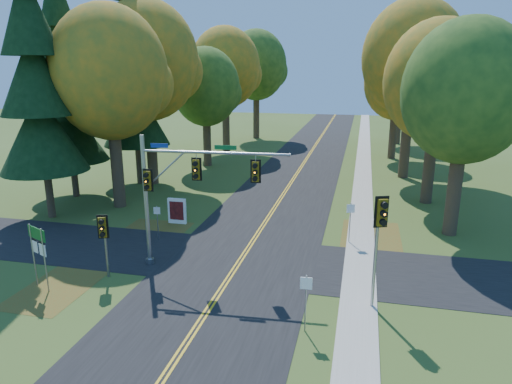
% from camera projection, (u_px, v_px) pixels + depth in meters
% --- Properties ---
extents(ground, '(160.00, 160.00, 0.00)m').
position_uv_depth(ground, '(230.00, 276.00, 22.49)').
color(ground, '#3C501C').
rests_on(ground, ground).
extents(road_main, '(8.00, 160.00, 0.02)m').
position_uv_depth(road_main, '(230.00, 276.00, 22.49)').
color(road_main, black).
rests_on(road_main, ground).
extents(road_cross, '(60.00, 6.00, 0.02)m').
position_uv_depth(road_cross, '(241.00, 260.00, 24.37)').
color(road_cross, black).
rests_on(road_cross, ground).
extents(centerline_left, '(0.10, 160.00, 0.01)m').
position_uv_depth(centerline_left, '(228.00, 275.00, 22.51)').
color(centerline_left, gold).
rests_on(centerline_left, road_main).
extents(centerline_right, '(0.10, 160.00, 0.01)m').
position_uv_depth(centerline_right, '(232.00, 276.00, 22.46)').
color(centerline_right, gold).
rests_on(centerline_right, road_main).
extents(sidewalk_east, '(1.60, 160.00, 0.06)m').
position_uv_depth(sidewalk_east, '(359.00, 289.00, 21.12)').
color(sidewalk_east, '#9E998E').
rests_on(sidewalk_east, ground).
extents(leaf_patch_w_near, '(4.00, 6.00, 0.00)m').
position_uv_depth(leaf_patch_w_near, '(146.00, 236.00, 27.68)').
color(leaf_patch_w_near, brown).
rests_on(leaf_patch_w_near, ground).
extents(leaf_patch_e, '(3.50, 8.00, 0.00)m').
position_uv_depth(leaf_patch_e, '(371.00, 243.00, 26.62)').
color(leaf_patch_e, brown).
rests_on(leaf_patch_e, ground).
extents(leaf_patch_w_far, '(3.00, 5.00, 0.00)m').
position_uv_depth(leaf_patch_w_far, '(59.00, 287.00, 21.33)').
color(leaf_patch_w_far, brown).
rests_on(leaf_patch_w_far, ground).
extents(tree_w_a, '(8.00, 8.00, 14.15)m').
position_uv_depth(tree_w_a, '(111.00, 74.00, 31.22)').
color(tree_w_a, '#38281C').
rests_on(tree_w_a, ground).
extents(tree_e_a, '(7.20, 7.20, 12.73)m').
position_uv_depth(tree_e_a, '(467.00, 93.00, 25.90)').
color(tree_e_a, '#38281C').
rests_on(tree_e_a, ground).
extents(tree_w_b, '(8.60, 8.60, 15.38)m').
position_uv_depth(tree_w_b, '(148.00, 61.00, 37.60)').
color(tree_w_b, '#38281C').
rests_on(tree_w_b, ground).
extents(tree_e_b, '(7.60, 7.60, 13.33)m').
position_uv_depth(tree_e_b, '(439.00, 82.00, 32.32)').
color(tree_e_b, '#38281C').
rests_on(tree_e_b, ground).
extents(tree_w_c, '(6.80, 6.80, 11.91)m').
position_uv_depth(tree_w_c, '(206.00, 87.00, 45.44)').
color(tree_w_c, '#38281C').
rests_on(tree_w_c, ground).
extents(tree_e_c, '(8.80, 8.80, 15.79)m').
position_uv_depth(tree_e_c, '(414.00, 58.00, 39.70)').
color(tree_e_c, '#38281C').
rests_on(tree_e_c, ground).
extents(tree_w_d, '(8.20, 8.20, 14.56)m').
position_uv_depth(tree_w_d, '(226.00, 68.00, 53.26)').
color(tree_w_d, '#38281C').
rests_on(tree_w_d, ground).
extents(tree_e_d, '(7.00, 7.00, 12.32)m').
position_uv_depth(tree_e_d, '(398.00, 83.00, 49.10)').
color(tree_e_d, '#38281C').
rests_on(tree_e_d, ground).
extents(tree_w_e, '(8.40, 8.40, 14.97)m').
position_uv_depth(tree_w_e, '(257.00, 66.00, 63.14)').
color(tree_w_e, '#38281C').
rests_on(tree_w_e, ground).
extents(tree_e_e, '(7.80, 7.80, 13.74)m').
position_uv_depth(tree_e_e, '(403.00, 73.00, 58.62)').
color(tree_e_e, '#38281C').
rests_on(tree_e_e, ground).
extents(pine_a, '(5.60, 5.60, 19.48)m').
position_uv_depth(pine_a, '(35.00, 79.00, 28.87)').
color(pine_a, '#38281C').
rests_on(pine_a, ground).
extents(pine_b, '(5.60, 5.60, 17.31)m').
position_uv_depth(pine_b, '(65.00, 91.00, 34.17)').
color(pine_b, '#38281C').
rests_on(pine_b, ground).
extents(pine_c, '(5.60, 5.60, 20.56)m').
position_uv_depth(pine_c, '(132.00, 70.00, 37.79)').
color(pine_c, '#38281C').
rests_on(pine_c, ground).
extents(traffic_mast, '(7.46, 0.99, 6.78)m').
position_uv_depth(traffic_mast, '(180.00, 185.00, 22.41)').
color(traffic_mast, '#909398').
rests_on(traffic_mast, ground).
extents(east_signal_pole, '(0.55, 0.67, 5.03)m').
position_uv_depth(east_signal_pole, '(380.00, 225.00, 18.40)').
color(east_signal_pole, '#969B9F').
rests_on(east_signal_pole, ground).
extents(ped_signal_pole, '(0.50, 0.60, 3.26)m').
position_uv_depth(ped_signal_pole, '(103.00, 232.00, 21.58)').
color(ped_signal_pole, gray).
rests_on(ped_signal_pole, ground).
extents(route_sign_cluster, '(1.32, 0.63, 3.06)m').
position_uv_depth(route_sign_cluster, '(38.00, 245.00, 20.70)').
color(route_sign_cluster, gray).
rests_on(route_sign_cluster, ground).
extents(info_kiosk, '(1.23, 0.19, 1.70)m').
position_uv_depth(info_kiosk, '(177.00, 211.00, 29.78)').
color(info_kiosk, white).
rests_on(info_kiosk, ground).
extents(reg_sign_e_north, '(0.46, 0.16, 2.45)m').
position_uv_depth(reg_sign_e_north, '(350.00, 216.00, 26.24)').
color(reg_sign_e_north, gray).
rests_on(reg_sign_e_north, ground).
extents(reg_sign_e_south, '(0.46, 0.08, 2.38)m').
position_uv_depth(reg_sign_e_south, '(306.00, 293.00, 17.37)').
color(reg_sign_e_south, gray).
rests_on(reg_sign_e_south, ground).
extents(reg_sign_w, '(0.40, 0.08, 2.07)m').
position_uv_depth(reg_sign_w, '(157.00, 217.00, 26.91)').
color(reg_sign_w, gray).
rests_on(reg_sign_w, ground).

